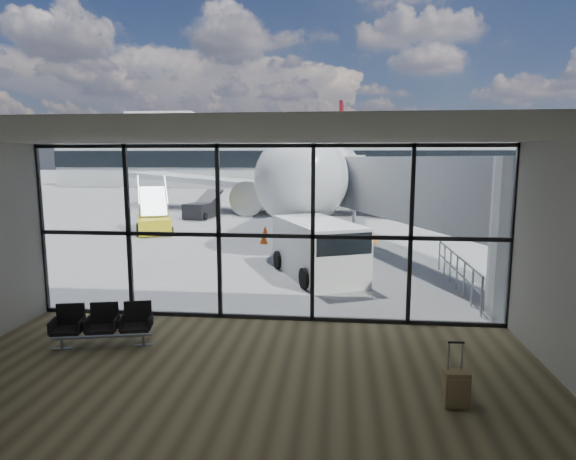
% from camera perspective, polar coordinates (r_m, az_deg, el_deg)
% --- Properties ---
extents(ground, '(220.00, 220.00, 0.00)m').
position_cam_1_polar(ground, '(52.06, 4.00, 3.93)').
color(ground, slate).
rests_on(ground, ground).
extents(lounge_shell, '(12.02, 8.01, 4.51)m').
position_cam_1_polar(lounge_shell, '(7.45, -8.33, -3.10)').
color(lounge_shell, brown).
rests_on(lounge_shell, ground).
extents(glass_curtain_wall, '(12.10, 0.12, 4.50)m').
position_cam_1_polar(glass_curtain_wall, '(12.15, -2.70, -0.45)').
color(glass_curtain_wall, white).
rests_on(glass_curtain_wall, ground).
extents(jet_bridge, '(8.00, 16.50, 4.33)m').
position_cam_1_polar(jet_bridge, '(19.24, 15.24, 4.11)').
color(jet_bridge, '#AAACAF').
rests_on(jet_bridge, ground).
extents(apron_railing, '(0.06, 5.46, 1.11)m').
position_cam_1_polar(apron_railing, '(16.19, 19.40, -4.17)').
color(apron_railing, gray).
rests_on(apron_railing, ground).
extents(far_terminal, '(80.00, 12.20, 11.00)m').
position_cam_1_polar(far_terminal, '(73.87, 4.20, 8.54)').
color(far_terminal, '#B8B7B3').
rests_on(far_terminal, ground).
extents(tree_0, '(4.95, 4.95, 7.12)m').
position_cam_1_polar(tree_0, '(96.05, -23.40, 8.12)').
color(tree_0, '#382619').
rests_on(tree_0, ground).
extents(tree_1, '(5.61, 5.61, 8.07)m').
position_cam_1_polar(tree_1, '(93.28, -20.17, 8.68)').
color(tree_1, '#382619').
rests_on(tree_1, ground).
extents(tree_2, '(6.27, 6.27, 9.03)m').
position_cam_1_polar(tree_2, '(90.83, -16.75, 9.25)').
color(tree_2, '#382619').
rests_on(tree_2, ground).
extents(tree_3, '(4.95, 4.95, 7.12)m').
position_cam_1_polar(tree_3, '(88.68, -13.10, 8.61)').
color(tree_3, '#382619').
rests_on(tree_3, ground).
extents(tree_4, '(5.61, 5.61, 8.07)m').
position_cam_1_polar(tree_4, '(86.92, -9.32, 9.14)').
color(tree_4, '#382619').
rests_on(tree_4, ground).
extents(tree_5, '(6.27, 6.27, 9.03)m').
position_cam_1_polar(tree_5, '(85.55, -5.40, 9.64)').
color(tree_5, '#382619').
rests_on(tree_5, ground).
extents(seating_row, '(2.13, 1.04, 0.94)m').
position_cam_1_polar(seating_row, '(11.61, -21.03, -10.21)').
color(seating_row, gray).
rests_on(seating_row, ground).
extents(suitcase, '(0.43, 0.33, 1.11)m').
position_cam_1_polar(suitcase, '(8.89, 19.31, -17.34)').
color(suitcase, olive).
rests_on(suitcase, ground).
extents(airliner, '(34.74, 40.26, 10.37)m').
position_cam_1_polar(airliner, '(38.15, 4.98, 7.01)').
color(airliner, silver).
rests_on(airliner, ground).
extents(service_van, '(3.63, 4.92, 1.96)m').
position_cam_1_polar(service_van, '(16.84, 3.68, -2.21)').
color(service_van, silver).
rests_on(service_van, ground).
extents(belt_loader, '(2.04, 4.22, 1.87)m').
position_cam_1_polar(belt_loader, '(34.18, -10.13, 2.48)').
color(belt_loader, black).
rests_on(belt_loader, ground).
extents(mobile_stairs, '(2.90, 3.89, 2.49)m').
position_cam_1_polar(mobile_stairs, '(27.77, -15.58, 0.87)').
color(mobile_stairs, yellow).
rests_on(mobile_stairs, ground).
extents(traffic_cone_a, '(0.41, 0.41, 0.58)m').
position_cam_1_polar(traffic_cone_a, '(23.54, -2.89, -0.94)').
color(traffic_cone_a, '#D0510A').
rests_on(traffic_cone_a, ground).
extents(traffic_cone_b, '(0.36, 0.36, 0.52)m').
position_cam_1_polar(traffic_cone_b, '(26.21, -2.72, -0.04)').
color(traffic_cone_b, '#FF4C0D').
rests_on(traffic_cone_b, ground).
extents(traffic_cone_c, '(0.41, 0.41, 0.59)m').
position_cam_1_polar(traffic_cone_c, '(24.18, 10.09, -0.80)').
color(traffic_cone_c, orange).
rests_on(traffic_cone_c, ground).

